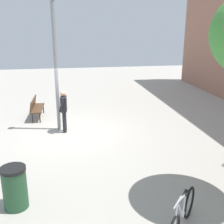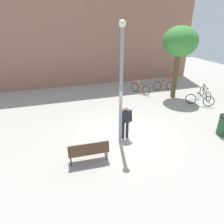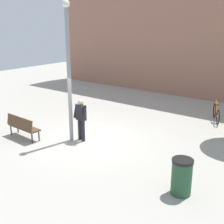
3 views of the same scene
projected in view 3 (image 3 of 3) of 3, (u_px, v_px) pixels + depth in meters
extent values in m
plane|color=#A8A399|center=(88.00, 139.00, 11.85)|extent=(36.00, 36.00, 0.00)
cube|color=#9E6B56|center=(194.00, 18.00, 17.97)|extent=(19.46, 2.00, 9.41)
cylinder|color=gray|center=(69.00, 78.00, 11.01)|extent=(0.14, 0.14, 4.97)
sphere|color=#F2EACC|center=(66.00, 4.00, 10.25)|extent=(0.28, 0.28, 0.28)
cylinder|color=#232328|center=(83.00, 131.00, 11.53)|extent=(0.14, 0.14, 0.85)
cylinder|color=#232328|center=(80.00, 130.00, 11.66)|extent=(0.14, 0.14, 0.85)
cube|color=#232328|center=(81.00, 112.00, 11.38)|extent=(0.42, 0.26, 0.60)
sphere|color=tan|center=(81.00, 102.00, 11.26)|extent=(0.22, 0.22, 0.22)
cylinder|color=#232328|center=(84.00, 113.00, 11.17)|extent=(0.11, 0.24, 0.55)
cylinder|color=#232328|center=(76.00, 111.00, 11.50)|extent=(0.11, 0.24, 0.55)
cube|color=#513823|center=(24.00, 127.00, 11.84)|extent=(1.62, 0.51, 0.06)
cube|color=#513823|center=(19.00, 122.00, 11.63)|extent=(1.60, 0.20, 0.44)
cylinder|color=black|center=(18.00, 128.00, 12.47)|extent=(0.05, 0.05, 0.42)
cylinder|color=black|center=(39.00, 136.00, 11.59)|extent=(0.05, 0.05, 0.42)
cylinder|color=black|center=(11.00, 130.00, 12.23)|extent=(0.05, 0.05, 0.42)
cylinder|color=black|center=(32.00, 138.00, 11.35)|extent=(0.05, 0.05, 0.42)
torus|color=black|center=(215.00, 110.00, 14.43)|extent=(0.36, 0.66, 0.71)
torus|color=black|center=(218.00, 117.00, 13.40)|extent=(0.36, 0.66, 0.71)
cylinder|color=orange|center=(216.00, 107.00, 14.01)|extent=(0.25, 0.46, 0.64)
cylinder|color=orange|center=(217.00, 102.00, 13.89)|extent=(0.29, 0.53, 0.18)
cylinder|color=orange|center=(217.00, 110.00, 13.76)|extent=(0.09, 0.14, 0.48)
cylinder|color=orange|center=(217.00, 116.00, 13.64)|extent=(0.25, 0.46, 0.04)
cylinder|color=orange|center=(215.00, 105.00, 14.29)|extent=(0.11, 0.16, 0.63)
cube|color=black|center=(218.00, 105.00, 13.64)|extent=(0.16, 0.21, 0.04)
cylinder|color=orange|center=(216.00, 99.00, 14.14)|extent=(0.22, 0.41, 0.03)
cylinder|color=#234C2D|center=(181.00, 178.00, 7.95)|extent=(0.55, 0.55, 0.94)
cylinder|color=black|center=(183.00, 161.00, 7.80)|extent=(0.58, 0.58, 0.08)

